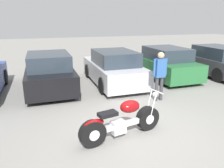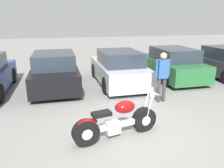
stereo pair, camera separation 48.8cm
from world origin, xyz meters
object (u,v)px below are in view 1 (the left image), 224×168
object	(u,v)px
parked_car_black	(49,72)
person_standing	(160,72)
motorcycle	(121,121)
parked_car_silver	(113,68)
parked_car_green	(164,63)
parked_car_dark_grey	(214,61)

from	to	relation	value
parked_car_black	person_standing	size ratio (longest dim) A/B	2.43
motorcycle	parked_car_silver	size ratio (longest dim) A/B	0.52
person_standing	parked_car_green	bearing A→B (deg)	56.16
parked_car_green	person_standing	bearing A→B (deg)	-123.84
parked_car_dark_grey	person_standing	world-z (taller)	person_standing
parked_car_green	parked_car_dark_grey	world-z (taller)	same
motorcycle	parked_car_silver	world-z (taller)	parked_car_silver
motorcycle	person_standing	size ratio (longest dim) A/B	1.27
motorcycle	parked_car_green	xyz separation A→B (m)	(4.01, 4.73, 0.27)
motorcycle	parked_car_green	world-z (taller)	parked_car_green
parked_car_dark_grey	person_standing	distance (m)	5.18
motorcycle	parked_car_green	size ratio (longest dim) A/B	0.52
parked_car_black	parked_car_green	bearing A→B (deg)	1.56
parked_car_black	parked_car_silver	size ratio (longest dim) A/B	1.00
parked_car_black	parked_car_dark_grey	size ratio (longest dim) A/B	1.00
parked_car_black	parked_car_green	xyz separation A→B (m)	(5.42, 0.15, 0.00)
parked_car_silver	motorcycle	bearing A→B (deg)	-106.36
parked_car_silver	person_standing	xyz separation A→B (m)	(0.84, -2.50, 0.33)
parked_car_silver	parked_car_black	bearing A→B (deg)	176.92
parked_car_green	parked_car_dark_grey	xyz separation A→B (m)	(2.71, -0.39, 0.00)
motorcycle	parked_car_dark_grey	size ratio (longest dim) A/B	0.52
parked_car_silver	parked_car_green	world-z (taller)	same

